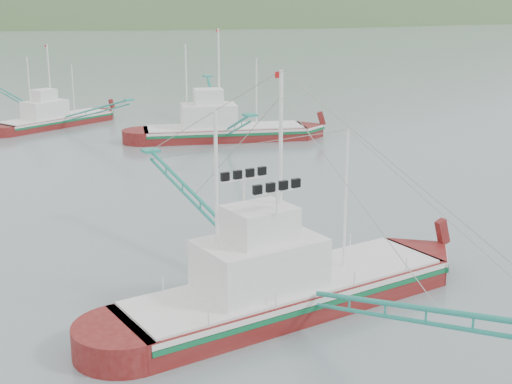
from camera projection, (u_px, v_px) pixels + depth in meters
name	position (u px, v px, depth m)	size (l,w,h in m)	color
ground	(313.00, 281.00, 35.73)	(1200.00, 1200.00, 0.00)	slate
main_boat	(284.00, 275.00, 32.09)	(16.24, 28.87, 11.70)	#5E0F0E
bg_boat_far	(54.00, 109.00, 77.87)	(13.38, 22.55, 9.61)	#5E0F0E
bg_boat_right	(223.00, 117.00, 70.43)	(16.48, 28.08, 11.70)	#5E0F0E
headland_right	(268.00, 17.00, 510.55)	(684.00, 432.00, 306.00)	#3B5B2E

